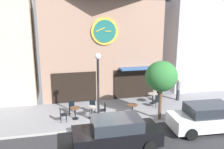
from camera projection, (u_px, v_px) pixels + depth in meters
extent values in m
cube|color=gray|center=(100.00, 113.00, 16.21)|extent=(26.25, 4.89, 0.05)
cube|color=#A8A5A0|center=(107.00, 128.00, 13.90)|extent=(26.25, 0.12, 0.08)
cube|color=#9E7A66|center=(101.00, 49.00, 19.19)|extent=(9.36, 2.92, 7.50)
cylinder|color=gold|center=(105.00, 31.00, 17.38)|extent=(2.00, 0.10, 2.00)
cylinder|color=#1E6660|center=(105.00, 31.00, 17.32)|extent=(1.64, 0.04, 1.64)
cube|color=gold|center=(108.00, 31.00, 17.33)|extent=(0.45, 0.03, 0.07)
cube|color=gold|center=(101.00, 29.00, 17.18)|extent=(0.67, 0.03, 0.33)
cube|color=black|center=(74.00, 87.00, 17.88)|extent=(3.28, 0.10, 2.30)
cube|color=black|center=(134.00, 84.00, 18.90)|extent=(3.28, 0.10, 2.30)
cube|color=#33568C|center=(139.00, 68.00, 18.35)|extent=(3.00, 0.90, 0.12)
cube|color=#B2B2BC|center=(202.00, 5.00, 20.94)|extent=(6.47, 4.21, 14.53)
cylinder|color=black|center=(99.00, 120.00, 14.57)|extent=(0.32, 0.32, 0.36)
cylinder|color=black|center=(98.00, 92.00, 14.15)|extent=(0.14, 0.14, 3.95)
sphere|color=white|center=(98.00, 56.00, 13.63)|extent=(0.36, 0.36, 0.36)
cylinder|color=brown|center=(160.00, 103.00, 14.92)|extent=(0.20, 0.20, 2.10)
ellipsoid|color=#2D7033|center=(161.00, 76.00, 14.50)|extent=(1.99, 1.79, 1.89)
cylinder|color=black|center=(75.00, 113.00, 15.10)|extent=(0.07, 0.07, 0.74)
cylinder|color=black|center=(75.00, 119.00, 15.19)|extent=(0.40, 0.40, 0.03)
cylinder|color=brown|center=(75.00, 108.00, 15.02)|extent=(0.65, 0.65, 0.03)
cylinder|color=black|center=(91.00, 112.00, 15.24)|extent=(0.07, 0.07, 0.74)
cylinder|color=black|center=(91.00, 118.00, 15.33)|extent=(0.40, 0.40, 0.03)
cylinder|color=gray|center=(91.00, 107.00, 15.15)|extent=(0.63, 0.63, 0.03)
cylinder|color=black|center=(132.00, 110.00, 15.65)|extent=(0.07, 0.07, 0.72)
cylinder|color=black|center=(132.00, 115.00, 15.73)|extent=(0.40, 0.40, 0.03)
cylinder|color=brown|center=(132.00, 105.00, 15.56)|extent=(0.68, 0.68, 0.03)
cylinder|color=black|center=(153.00, 99.00, 17.80)|extent=(0.07, 0.07, 0.75)
cylinder|color=black|center=(153.00, 103.00, 17.88)|extent=(0.40, 0.40, 0.03)
cylinder|color=gray|center=(153.00, 94.00, 17.71)|extent=(0.72, 0.72, 0.03)
cube|color=black|center=(156.00, 101.00, 17.03)|extent=(0.47, 0.47, 0.04)
cube|color=black|center=(158.00, 99.00, 16.81)|extent=(0.38, 0.11, 0.45)
cylinder|color=black|center=(157.00, 103.00, 17.30)|extent=(0.03, 0.03, 0.45)
cylinder|color=black|center=(153.00, 104.00, 17.17)|extent=(0.03, 0.03, 0.45)
cylinder|color=black|center=(160.00, 105.00, 16.99)|extent=(0.03, 0.03, 0.45)
cylinder|color=black|center=(156.00, 105.00, 16.86)|extent=(0.03, 0.03, 0.45)
cube|color=black|center=(63.00, 115.00, 14.69)|extent=(0.42, 0.42, 0.04)
cube|color=black|center=(60.00, 112.00, 14.58)|extent=(0.06, 0.38, 0.45)
cylinder|color=black|center=(67.00, 119.00, 14.63)|extent=(0.03, 0.03, 0.45)
cylinder|color=black|center=(66.00, 117.00, 14.94)|extent=(0.03, 0.03, 0.45)
cylinder|color=black|center=(61.00, 120.00, 14.53)|extent=(0.03, 0.03, 0.45)
cylinder|color=black|center=(61.00, 117.00, 14.85)|extent=(0.03, 0.03, 0.45)
cube|color=black|center=(158.00, 95.00, 18.26)|extent=(0.57, 0.57, 0.04)
cube|color=black|center=(159.00, 92.00, 18.36)|extent=(0.31, 0.29, 0.45)
cylinder|color=black|center=(155.00, 98.00, 18.25)|extent=(0.03, 0.03, 0.45)
cylinder|color=black|center=(159.00, 99.00, 18.09)|extent=(0.03, 0.03, 0.45)
cylinder|color=black|center=(157.00, 97.00, 18.54)|extent=(0.03, 0.03, 0.45)
cylinder|color=black|center=(161.00, 98.00, 18.38)|extent=(0.03, 0.03, 0.45)
cube|color=black|center=(102.00, 110.00, 15.40)|extent=(0.40, 0.40, 0.04)
cube|color=black|center=(105.00, 107.00, 15.39)|extent=(0.04, 0.38, 0.45)
cylinder|color=black|center=(99.00, 113.00, 15.58)|extent=(0.03, 0.03, 0.45)
cylinder|color=black|center=(100.00, 115.00, 15.26)|extent=(0.03, 0.03, 0.45)
cylinder|color=black|center=(104.00, 112.00, 15.65)|extent=(0.03, 0.03, 0.45)
cylinder|color=black|center=(105.00, 114.00, 15.33)|extent=(0.03, 0.03, 0.45)
cube|color=black|center=(72.00, 108.00, 15.74)|extent=(0.41, 0.41, 0.04)
cube|color=black|center=(72.00, 104.00, 15.85)|extent=(0.38, 0.05, 0.45)
cylinder|color=black|center=(70.00, 113.00, 15.59)|extent=(0.03, 0.03, 0.45)
cylinder|color=black|center=(75.00, 112.00, 15.67)|extent=(0.03, 0.03, 0.45)
cylinder|color=black|center=(69.00, 111.00, 15.91)|extent=(0.03, 0.03, 0.45)
cylinder|color=black|center=(74.00, 110.00, 15.99)|extent=(0.03, 0.03, 0.45)
cube|color=black|center=(92.00, 107.00, 15.92)|extent=(0.47, 0.47, 0.04)
cube|color=black|center=(92.00, 103.00, 16.04)|extent=(0.38, 0.11, 0.45)
cylinder|color=black|center=(90.00, 111.00, 15.80)|extent=(0.03, 0.03, 0.45)
cylinder|color=black|center=(95.00, 111.00, 15.82)|extent=(0.03, 0.03, 0.45)
cylinder|color=black|center=(90.00, 109.00, 16.13)|extent=(0.03, 0.03, 0.45)
cylinder|color=black|center=(95.00, 109.00, 16.15)|extent=(0.03, 0.03, 0.45)
cylinder|color=#2D2D38|center=(178.00, 95.00, 18.47)|extent=(0.37, 0.37, 0.85)
cylinder|color=slate|center=(178.00, 86.00, 18.29)|extent=(0.45, 0.45, 0.60)
sphere|color=tan|center=(179.00, 81.00, 18.20)|extent=(0.22, 0.22, 0.22)
cube|color=black|center=(116.00, 136.00, 11.82)|extent=(4.30, 1.80, 0.75)
cube|color=#262B33|center=(116.00, 124.00, 11.66)|extent=(2.41, 1.58, 0.60)
cylinder|color=black|center=(150.00, 147.00, 11.34)|extent=(0.64, 0.22, 0.64)
cylinder|color=black|center=(138.00, 130.00, 13.05)|extent=(0.64, 0.22, 0.64)
cylinder|color=black|center=(86.00, 135.00, 12.43)|extent=(0.64, 0.22, 0.64)
cube|color=white|center=(207.00, 120.00, 13.57)|extent=(4.39, 2.03, 0.75)
cube|color=#262B33|center=(208.00, 110.00, 13.42)|extent=(2.49, 1.71, 0.60)
cylinder|color=black|center=(220.00, 117.00, 14.74)|extent=(0.65, 0.25, 0.64)
cylinder|color=black|center=(192.00, 134.00, 12.54)|extent=(0.65, 0.25, 0.64)
cylinder|color=black|center=(177.00, 120.00, 14.27)|extent=(0.65, 0.25, 0.64)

